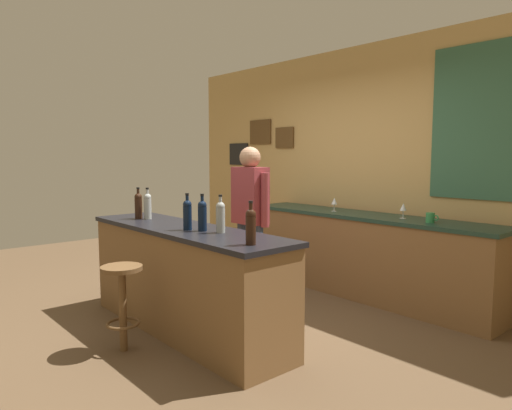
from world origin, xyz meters
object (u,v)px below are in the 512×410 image
Objects in this scene: bartender at (250,216)px; coffee_mug at (431,218)px; wine_bottle_c at (187,214)px; wine_glass_b at (403,208)px; wine_bottle_b at (148,205)px; wine_bottle_a at (138,205)px; wine_bottle_d at (202,214)px; wine_bottle_f at (251,225)px; wine_glass_a at (334,202)px; wine_bottle_e at (221,216)px; bar_stool at (122,294)px.

bartender is 12.96× the size of coffee_mug.
wine_bottle_c reaches higher than wine_glass_b.
wine_bottle_b is 2.54m from wine_glass_b.
wine_bottle_d is (1.04, 0.04, 0.00)m from wine_bottle_a.
wine_bottle_b is at bearing -126.78° from wine_glass_b.
wine_glass_b is at bearing 71.47° from wine_bottle_c.
bartender is 10.45× the size of wine_glass_b.
wine_bottle_a and wine_bottle_c have the same top height.
wine_bottle_b is 2.70m from coffee_mug.
wine_bottle_f is 2.31m from wine_glass_a.
bartender reaches higher than wine_bottle_f.
wine_bottle_e is at bearing -111.31° from coffee_mug.
wine_bottle_a reaches higher than wine_glass_a.
wine_bottle_f is 1.97× the size of wine_glass_a.
wine_bottle_f reaches higher than wine_glass_b.
wine_bottle_e is at bearing 2.53° from wine_bottle_b.
wine_bottle_f is (0.94, 0.52, 0.60)m from bar_stool.
wine_bottle_b is at bearing 179.40° from wine_bottle_d.
wine_bottle_b is at bearing 139.15° from bar_stool.
wine_bottle_b and wine_bottle_d have the same top height.
bar_stool is at bearing -114.06° from coffee_mug.
wine_bottle_c is 1.00× the size of wine_bottle_d.
wine_bottle_c is at bearing -1.43° from wine_bottle_a.
bartender reaches higher than wine_bottle_d.
wine_glass_a is 1.00× the size of wine_glass_b.
wine_bottle_b is 1.11m from wine_bottle_e.
wine_bottle_f is at bearing -3.29° from wine_bottle_b.
bar_stool is 4.39× the size of wine_glass_a.
bartender is 5.29× the size of wine_bottle_d.
wine_bottle_d reaches higher than wine_glass_a.
bartender is 5.29× the size of wine_bottle_e.
wine_bottle_b is at bearing -133.42° from coffee_mug.
wine_bottle_d is at bearing -82.17° from wine_glass_a.
wine_bottle_d is (0.24, 0.60, 0.60)m from bar_stool.
bartender is at bearing 139.87° from wine_bottle_f.
wine_bottle_d is at bearing 173.15° from wine_bottle_f.
bartender is 5.29× the size of wine_bottle_c.
wine_bottle_d is 0.71m from wine_bottle_f.
wine_glass_b is 0.35m from coffee_mug.
bar_stool is at bearing -84.22° from bartender.
coffee_mug is (0.34, -0.07, -0.06)m from wine_glass_b.
wine_bottle_d is at bearing -114.87° from coffee_mug.
wine_bottle_b reaches higher than wine_glass_a.
wine_glass_a is at bearing 115.24° from wine_bottle_f.
wine_bottle_c is at bearing -108.53° from wine_glass_b.
coffee_mug is (0.91, 1.97, -0.11)m from wine_bottle_d.
coffee_mug is (1.15, 2.57, 0.49)m from bar_stool.
bar_stool is 0.88m from wine_bottle_d.
wine_bottle_c is 0.32m from wine_bottle_e.
wine_glass_b is (0.81, 2.65, 0.55)m from bar_stool.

